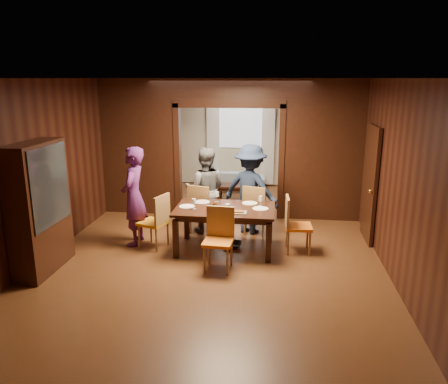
# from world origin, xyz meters

# --- Properties ---
(floor) EXTENTS (9.00, 9.00, 0.00)m
(floor) POSITION_xyz_m (0.00, 0.00, 0.00)
(floor) COLOR #563218
(floor) RESTS_ON ground
(ceiling) EXTENTS (5.50, 9.00, 0.02)m
(ceiling) POSITION_xyz_m (0.00, 0.00, 2.90)
(ceiling) COLOR silver
(ceiling) RESTS_ON room_walls
(room_walls) EXTENTS (5.52, 9.01, 2.90)m
(room_walls) POSITION_xyz_m (0.00, 1.89, 1.51)
(room_walls) COLOR black
(room_walls) RESTS_ON floor
(person_purple) EXTENTS (0.44, 0.65, 1.76)m
(person_purple) POSITION_xyz_m (-1.48, -0.26, 0.88)
(person_purple) COLOR #54205E
(person_purple) RESTS_ON floor
(person_grey) EXTENTS (0.85, 0.69, 1.64)m
(person_grey) POSITION_xyz_m (-0.34, 0.57, 0.82)
(person_grey) COLOR #55575D
(person_grey) RESTS_ON floor
(person_navy) EXTENTS (1.27, 1.02, 1.71)m
(person_navy) POSITION_xyz_m (0.53, 0.60, 0.86)
(person_navy) COLOR #162037
(person_navy) RESTS_ON floor
(sofa) EXTENTS (1.88, 0.82, 0.54)m
(sofa) POSITION_xyz_m (-0.22, 3.85, 0.27)
(sofa) COLOR #96AFC4
(sofa) RESTS_ON floor
(serving_bowl) EXTENTS (0.34, 0.34, 0.08)m
(serving_bowl) POSITION_xyz_m (0.28, -0.23, 0.80)
(serving_bowl) COLOR black
(serving_bowl) RESTS_ON dining_table
(dining_table) EXTENTS (1.69, 1.05, 0.76)m
(dining_table) POSITION_xyz_m (0.16, -0.36, 0.38)
(dining_table) COLOR black
(dining_table) RESTS_ON floor
(coffee_table) EXTENTS (0.80, 0.50, 0.40)m
(coffee_table) POSITION_xyz_m (-0.05, 2.78, 0.20)
(coffee_table) COLOR black
(coffee_table) RESTS_ON floor
(chair_left) EXTENTS (0.56, 0.56, 0.97)m
(chair_left) POSITION_xyz_m (-1.11, -0.39, 0.48)
(chair_left) COLOR #C47912
(chair_left) RESTS_ON floor
(chair_right) EXTENTS (0.46, 0.46, 0.97)m
(chair_right) POSITION_xyz_m (1.41, -0.28, 0.48)
(chair_right) COLOR #D86214
(chair_right) RESTS_ON floor
(chair_far_l) EXTENTS (0.54, 0.54, 0.97)m
(chair_far_l) POSITION_xyz_m (-0.36, 0.46, 0.48)
(chair_far_l) COLOR red
(chair_far_l) RESTS_ON floor
(chair_far_r) EXTENTS (0.54, 0.54, 0.97)m
(chair_far_r) POSITION_xyz_m (0.67, 0.53, 0.48)
(chair_far_r) COLOR #CB6913
(chair_far_r) RESTS_ON floor
(chair_near) EXTENTS (0.47, 0.47, 0.97)m
(chair_near) POSITION_xyz_m (0.15, -1.17, 0.48)
(chair_near) COLOR orange
(chair_near) RESTS_ON floor
(hutch) EXTENTS (0.40, 1.20, 2.00)m
(hutch) POSITION_xyz_m (-2.53, -1.50, 1.00)
(hutch) COLOR black
(hutch) RESTS_ON floor
(door_right) EXTENTS (0.06, 0.90, 2.10)m
(door_right) POSITION_xyz_m (2.70, 0.50, 1.05)
(door_right) COLOR black
(door_right) RESTS_ON floor
(window_far) EXTENTS (1.20, 0.03, 1.30)m
(window_far) POSITION_xyz_m (0.00, 4.44, 1.70)
(window_far) COLOR silver
(window_far) RESTS_ON back_wall
(curtain_left) EXTENTS (0.35, 0.06, 2.40)m
(curtain_left) POSITION_xyz_m (-0.75, 4.40, 1.25)
(curtain_left) COLOR white
(curtain_left) RESTS_ON back_wall
(curtain_right) EXTENTS (0.35, 0.06, 2.40)m
(curtain_right) POSITION_xyz_m (0.75, 4.40, 1.25)
(curtain_right) COLOR white
(curtain_right) RESTS_ON back_wall
(plate_left) EXTENTS (0.27, 0.27, 0.01)m
(plate_left) POSITION_xyz_m (-0.50, -0.37, 0.77)
(plate_left) COLOR white
(plate_left) RESTS_ON dining_table
(plate_far_l) EXTENTS (0.27, 0.27, 0.01)m
(plate_far_l) POSITION_xyz_m (-0.29, -0.07, 0.77)
(plate_far_l) COLOR silver
(plate_far_l) RESTS_ON dining_table
(plate_far_r) EXTENTS (0.27, 0.27, 0.01)m
(plate_far_r) POSITION_xyz_m (0.56, -0.04, 0.77)
(plate_far_r) COLOR white
(plate_far_r) RESTS_ON dining_table
(plate_right) EXTENTS (0.27, 0.27, 0.01)m
(plate_right) POSITION_xyz_m (0.76, -0.35, 0.77)
(plate_right) COLOR white
(plate_right) RESTS_ON dining_table
(plate_near) EXTENTS (0.27, 0.27, 0.01)m
(plate_near) POSITION_xyz_m (0.15, -0.70, 0.77)
(plate_near) COLOR silver
(plate_near) RESTS_ON dining_table
(platter_a) EXTENTS (0.30, 0.20, 0.04)m
(platter_a) POSITION_xyz_m (0.14, -0.44, 0.78)
(platter_a) COLOR gray
(platter_a) RESTS_ON dining_table
(platter_b) EXTENTS (0.30, 0.20, 0.04)m
(platter_b) POSITION_xyz_m (0.39, -0.62, 0.78)
(platter_b) COLOR gray
(platter_b) RESTS_ON dining_table
(wineglass_left) EXTENTS (0.08, 0.08, 0.18)m
(wineglass_left) POSITION_xyz_m (-0.35, -0.49, 0.85)
(wineglass_left) COLOR white
(wineglass_left) RESTS_ON dining_table
(wineglass_far) EXTENTS (0.08, 0.08, 0.18)m
(wineglass_far) POSITION_xyz_m (-0.03, 0.02, 0.85)
(wineglass_far) COLOR white
(wineglass_far) RESTS_ON dining_table
(wineglass_right) EXTENTS (0.08, 0.08, 0.18)m
(wineglass_right) POSITION_xyz_m (0.76, -0.18, 0.85)
(wineglass_right) COLOR white
(wineglass_right) RESTS_ON dining_table
(tumbler) EXTENTS (0.07, 0.07, 0.14)m
(tumbler) POSITION_xyz_m (0.23, -0.59, 0.83)
(tumbler) COLOR white
(tumbler) RESTS_ON dining_table
(condiment_jar) EXTENTS (0.08, 0.08, 0.11)m
(condiment_jar) POSITION_xyz_m (-0.01, -0.40, 0.82)
(condiment_jar) COLOR #452710
(condiment_jar) RESTS_ON dining_table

